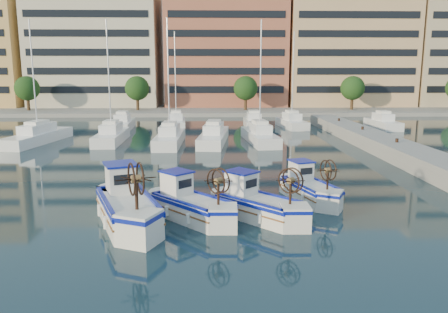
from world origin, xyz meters
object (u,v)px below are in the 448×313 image
at_px(fishing_boat_d, 309,187).
at_px(fishing_boat_c, 257,203).
at_px(fishing_boat_a, 127,204).
at_px(fishing_boat_b, 191,203).

bearing_deg(fishing_boat_d, fishing_boat_c, -153.84).
bearing_deg(fishing_boat_d, fishing_boat_a, -176.38).
xyz_separation_m(fishing_boat_b, fishing_boat_c, (3.04, -0.03, -0.00)).
xyz_separation_m(fishing_boat_a, fishing_boat_c, (5.83, 0.52, -0.15)).
xyz_separation_m(fishing_boat_a, fishing_boat_b, (2.78, 0.55, -0.14)).
height_order(fishing_boat_a, fishing_boat_b, fishing_boat_a).
bearing_deg(fishing_boat_a, fishing_boat_c, -16.38).
height_order(fishing_boat_a, fishing_boat_d, fishing_boat_a).
distance_m(fishing_boat_a, fishing_boat_b, 2.84).
bearing_deg(fishing_boat_b, fishing_boat_c, -43.51).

